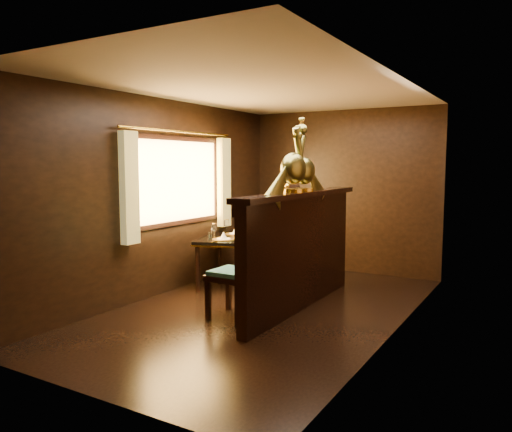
% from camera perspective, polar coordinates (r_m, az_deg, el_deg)
% --- Properties ---
extents(ground, '(5.00, 5.00, 0.00)m').
position_cam_1_polar(ground, '(5.84, 0.89, -10.68)').
color(ground, black).
rests_on(ground, ground).
extents(room_shell, '(3.04, 5.04, 2.52)m').
position_cam_1_polar(room_shell, '(5.66, 0.25, 5.03)').
color(room_shell, black).
rests_on(room_shell, ground).
extents(partition, '(0.26, 2.70, 1.36)m').
position_cam_1_polar(partition, '(5.80, 5.13, -3.60)').
color(partition, black).
rests_on(partition, ground).
extents(dining_table, '(1.01, 1.29, 0.87)m').
position_cam_1_polar(dining_table, '(6.95, -3.27, -2.91)').
color(dining_table, black).
rests_on(dining_table, ground).
extents(chair_left, '(0.49, 0.53, 1.33)m').
position_cam_1_polar(chair_left, '(5.36, -1.57, -4.56)').
color(chair_left, black).
rests_on(chair_left, ground).
extents(chair_right, '(0.60, 0.62, 1.43)m').
position_cam_1_polar(chair_right, '(6.68, 3.34, -2.04)').
color(chair_right, black).
rests_on(chair_right, ground).
extents(peacock_left, '(0.26, 0.70, 0.84)m').
position_cam_1_polar(peacock_left, '(5.52, 4.31, 7.03)').
color(peacock_left, '#184829').
rests_on(peacock_left, partition).
extents(peacock_right, '(0.23, 0.62, 0.74)m').
position_cam_1_polar(peacock_right, '(5.78, 5.56, 6.50)').
color(peacock_right, '#184829').
rests_on(peacock_right, partition).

